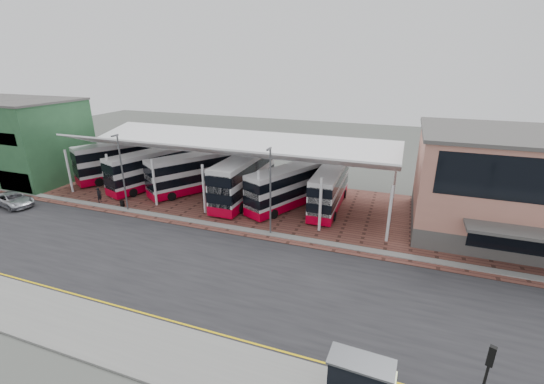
% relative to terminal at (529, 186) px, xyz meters
% --- Properties ---
extents(ground, '(140.00, 140.00, 0.00)m').
position_rel_terminal_xyz_m(ground, '(-23.00, -13.92, -4.66)').
color(ground, '#464943').
extents(road, '(120.00, 14.00, 0.02)m').
position_rel_terminal_xyz_m(road, '(-23.00, -14.92, -4.65)').
color(road, black).
rests_on(road, ground).
extents(forecourt, '(72.00, 16.00, 0.06)m').
position_rel_terminal_xyz_m(forecourt, '(-21.00, -0.92, -4.63)').
color(forecourt, brown).
rests_on(forecourt, ground).
extents(sidewalk, '(120.00, 4.00, 0.14)m').
position_rel_terminal_xyz_m(sidewalk, '(-23.00, -22.92, -4.59)').
color(sidewalk, slate).
rests_on(sidewalk, ground).
extents(north_kerb, '(120.00, 0.80, 0.14)m').
position_rel_terminal_xyz_m(north_kerb, '(-23.00, -7.72, -4.59)').
color(north_kerb, slate).
rests_on(north_kerb, ground).
extents(yellow_line_near, '(120.00, 0.12, 0.01)m').
position_rel_terminal_xyz_m(yellow_line_near, '(-23.00, -20.92, -4.63)').
color(yellow_line_near, yellow).
rests_on(yellow_line_near, road).
extents(yellow_line_far, '(120.00, 0.12, 0.01)m').
position_rel_terminal_xyz_m(yellow_line_far, '(-23.00, -20.62, -4.63)').
color(yellow_line_far, yellow).
rests_on(yellow_line_far, road).
extents(canopy, '(37.00, 11.63, 7.07)m').
position_rel_terminal_xyz_m(canopy, '(-29.00, 0.01, 1.14)').
color(canopy, silver).
rests_on(canopy, ground).
extents(terminal, '(18.40, 14.40, 9.25)m').
position_rel_terminal_xyz_m(terminal, '(0.00, 0.00, 0.00)').
color(terminal, '#4B4947').
rests_on(terminal, ground).
extents(shop_green, '(6.40, 10.20, 10.22)m').
position_rel_terminal_xyz_m(shop_green, '(-53.00, -2.95, 0.46)').
color(shop_green, '#2D5E37').
rests_on(shop_green, ground).
extents(shop_cream, '(6.40, 10.20, 10.22)m').
position_rel_terminal_xyz_m(shop_cream, '(-59.50, -2.95, 0.46)').
color(shop_cream, '#BBB19C').
rests_on(shop_cream, ground).
extents(lamp_west, '(0.16, 0.90, 8.07)m').
position_rel_terminal_xyz_m(lamp_west, '(-37.00, -7.65, -0.30)').
color(lamp_west, '#515357').
rests_on(lamp_west, ground).
extents(lamp_east, '(0.16, 0.90, 8.07)m').
position_rel_terminal_xyz_m(lamp_east, '(-21.00, -7.65, -0.30)').
color(lamp_east, '#515357').
rests_on(lamp_east, ground).
extents(bus_0, '(8.11, 11.46, 4.81)m').
position_rel_terminal_xyz_m(bus_0, '(-44.84, 1.13, -2.21)').
color(bus_0, silver).
rests_on(bus_0, forecourt).
extents(bus_1, '(5.92, 11.19, 4.52)m').
position_rel_terminal_xyz_m(bus_1, '(-39.13, -0.58, -2.35)').
color(bus_1, silver).
rests_on(bus_1, forecourt).
extents(bus_2, '(7.97, 10.54, 4.49)m').
position_rel_terminal_xyz_m(bus_2, '(-33.41, -0.18, -2.37)').
color(bus_2, silver).
rests_on(bus_2, forecourt).
extents(bus_3, '(3.05, 12.04, 4.96)m').
position_rel_terminal_xyz_m(bus_3, '(-26.79, -0.46, -2.13)').
color(bus_3, silver).
rests_on(bus_3, forecourt).
extents(bus_4, '(6.71, 10.60, 4.36)m').
position_rel_terminal_xyz_m(bus_4, '(-21.49, -0.84, -2.43)').
color(bus_4, silver).
rests_on(bus_4, forecourt).
extents(bus_5, '(2.76, 10.52, 4.32)m').
position_rel_terminal_xyz_m(bus_5, '(-17.35, 0.40, -2.45)').
color(bus_5, silver).
rests_on(bus_5, forecourt).
extents(silver_car, '(5.52, 3.17, 1.45)m').
position_rel_terminal_xyz_m(silver_car, '(-49.48, -10.84, -3.92)').
color(silver_car, '#B9BAC2').
rests_on(silver_car, road).
extents(pedestrian, '(0.42, 0.62, 1.68)m').
position_rel_terminal_xyz_m(pedestrian, '(-41.41, -6.88, -3.76)').
color(pedestrian, black).
rests_on(pedestrian, forecourt).
extents(suitcase, '(0.38, 0.27, 0.65)m').
position_rel_terminal_xyz_m(suitcase, '(-38.20, -7.04, -4.27)').
color(suitcase, black).
rests_on(suitcase, forecourt).
extents(bus_shelter, '(3.03, 1.50, 2.37)m').
position_rel_terminal_xyz_m(bus_shelter, '(-10.96, -22.66, -3.04)').
color(bus_shelter, black).
rests_on(bus_shelter, sidewalk).
extents(traffic_signal_west, '(0.32, 0.29, 4.00)m').
position_rel_terminal_xyz_m(traffic_signal_west, '(-6.23, -21.52, -1.85)').
color(traffic_signal_west, black).
rests_on(traffic_signal_west, sidewalk).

